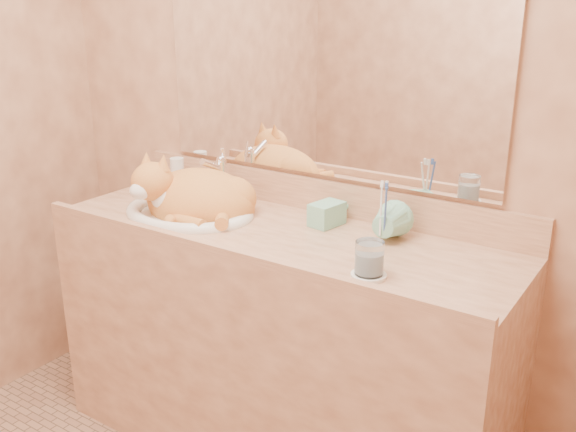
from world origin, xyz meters
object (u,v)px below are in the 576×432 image
Objects in this scene: sink_basin at (188,194)px; soap_dispenser at (315,204)px; vanity_counter at (277,345)px; water_glass at (369,258)px; cat at (193,194)px; toothbrush_cup at (382,229)px.

soap_dispenser is at bearing 21.31° from sink_basin.
vanity_counter is 3.34× the size of sink_basin.
sink_basin is at bearing -176.87° from vanity_counter.
soap_dispenser is at bearing 142.70° from water_glass.
cat is at bearing 74.22° from sink_basin.
cat is (-0.36, -0.00, 0.49)m from vanity_counter.
water_glass is at bearing -2.08° from sink_basin.
soap_dispenser reaches higher than toothbrush_cup.
sink_basin is at bearing -172.23° from toothbrush_cup.
toothbrush_cup is at bearing 12.59° from vanity_counter.
soap_dispenser is 0.41m from water_glass.
vanity_counter is 0.66m from water_glass.
water_glass is at bearing -17.99° from cat.
vanity_counter is at bearing -126.11° from soap_dispenser.
vanity_counter is at bearing -167.41° from toothbrush_cup.
soap_dispenser reaches higher than vanity_counter.
cat reaches higher than toothbrush_cup.
water_glass is at bearing -27.33° from soap_dispenser.
soap_dispenser is (0.46, 0.11, 0.01)m from sink_basin.
sink_basin is (-0.37, -0.02, 0.50)m from vanity_counter.
soap_dispenser is 1.46× the size of toothbrush_cup.
toothbrush_cup is (0.71, 0.10, -0.02)m from sink_basin.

